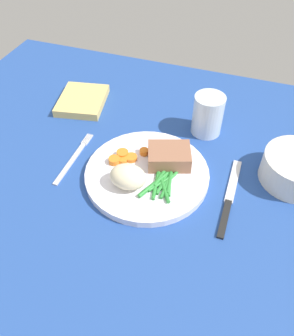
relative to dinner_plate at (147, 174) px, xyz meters
The scene contains 10 objects.
dining_table 2.49cm from the dinner_plate, 41.44° to the left, with size 120.00×90.00×2.00cm.
dinner_plate is the anchor object (origin of this frame).
meat_portion 5.88cm from the dinner_plate, 49.40° to the left, with size 8.70×6.67×3.49cm, color #936047.
mashed_potatoes 6.00cm from the dinner_plate, 116.57° to the right, with size 7.25×5.61×4.57cm, color beige.
carrot_slices 6.10cm from the dinner_plate, 159.18° to the left, with size 7.15×6.72×1.23cm.
green_beans 4.71cm from the dinner_plate, 28.95° to the right, with size 6.48×9.90×0.89cm.
fork 16.93cm from the dinner_plate, behind, with size 1.44×16.60×0.40cm.
knife 17.22cm from the dinner_plate, ahead, with size 1.70×20.50×0.64cm.
water_glass 20.61cm from the dinner_plate, 66.04° to the left, with size 6.99×6.99×9.60cm.
napkin 30.92cm from the dinner_plate, 142.08° to the left, with size 11.32×13.54×1.98cm, color #DBBC6B.
Camera 1 is at (14.70, -46.99, 54.71)cm, focal length 36.74 mm.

